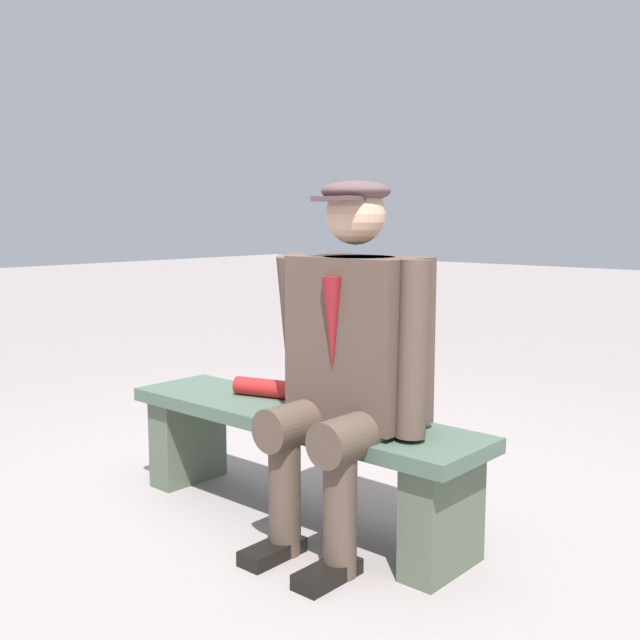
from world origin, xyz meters
TOP-DOWN VIEW (x-y plane):
  - ground_plane at (0.00, 0.00)m, footprint 30.00×30.00m
  - bench at (0.00, 0.00)m, footprint 1.53×0.38m
  - seated_man at (-0.30, 0.05)m, footprint 0.62×0.56m
  - rolled_magazine at (0.24, -0.07)m, footprint 0.27×0.14m

SIDE VIEW (x-z plane):
  - ground_plane at x=0.00m, z-range 0.00..0.00m
  - bench at x=0.00m, z-range 0.08..0.50m
  - rolled_magazine at x=0.24m, z-range 0.43..0.50m
  - seated_man at x=-0.30m, z-range 0.05..1.31m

